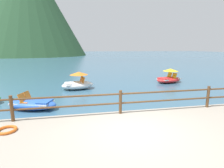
{
  "coord_description": "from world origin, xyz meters",
  "views": [
    {
      "loc": [
        -1.66,
        -5.04,
        2.99
      ],
      "look_at": [
        0.35,
        5.0,
        0.9
      ],
      "focal_mm": 28.6,
      "sensor_mm": 36.0,
      "label": 1
    }
  ],
  "objects": [
    {
      "name": "pedal_boat_0",
      "position": [
        -3.87,
        4.0,
        0.27
      ],
      "size": [
        2.69,
        1.85,
        0.84
      ],
      "color": "blue",
      "rests_on": "ground"
    },
    {
      "name": "ground_plane",
      "position": [
        0.0,
        40.0,
        0.0
      ],
      "size": [
        200.0,
        200.0,
        0.0
      ],
      "primitive_type": "plane",
      "color": "#38607A"
    },
    {
      "name": "dock_railing",
      "position": [
        0.0,
        1.55,
        0.98
      ],
      "size": [
        23.92,
        0.12,
        0.95
      ],
      "color": "brown",
      "rests_on": "promenade_dock"
    },
    {
      "name": "pedal_boat_1",
      "position": [
        6.24,
        9.04,
        0.39
      ],
      "size": [
        2.83,
        2.11,
        1.21
      ],
      "color": "red",
      "rests_on": "ground"
    },
    {
      "name": "pedal_boat_3",
      "position": [
        -1.62,
        8.01,
        0.44
      ],
      "size": [
        2.53,
        1.8,
        1.27
      ],
      "color": "white",
      "rests_on": "ground"
    },
    {
      "name": "life_ring",
      "position": [
        -3.9,
        0.73,
        0.45
      ],
      "size": [
        0.61,
        0.61,
        0.09
      ],
      "primitive_type": "torus",
      "color": "orange",
      "rests_on": "promenade_dock"
    },
    {
      "name": "cliff_headland",
      "position": [
        -16.87,
        70.94,
        17.74
      ],
      "size": [
        41.06,
        41.06,
        37.8
      ],
      "color": "#284C2D",
      "rests_on": "ground"
    }
  ]
}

